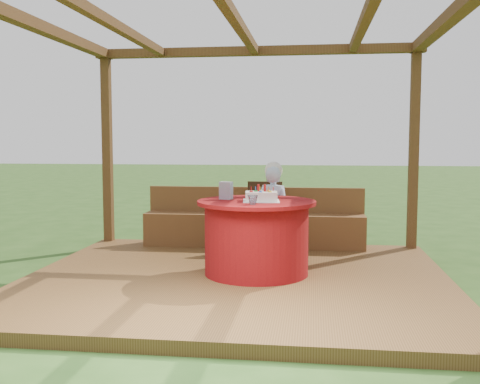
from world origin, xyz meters
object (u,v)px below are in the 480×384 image
object	(u,v)px
chair	(264,212)
birthday_cake	(261,196)
gift_bag	(226,191)
bench	(254,227)
elderly_woman	(273,211)
table	(256,237)
drinking_glass	(253,200)

from	to	relation	value
chair	birthday_cake	world-z (taller)	birthday_cake
birthday_cake	gift_bag	xyz separation A→B (m)	(-0.40, 0.15, 0.04)
bench	elderly_woman	size ratio (longest dim) A/B	2.50
elderly_woman	birthday_cake	bearing A→B (deg)	-96.35
chair	birthday_cake	bearing A→B (deg)	-86.11
table	chair	size ratio (longest dim) A/B	1.41
elderly_woman	gift_bag	distance (m)	0.80
chair	elderly_woman	size ratio (longest dim) A/B	0.76
bench	elderly_woman	world-z (taller)	elderly_woman
bench	drinking_glass	size ratio (longest dim) A/B	29.08
table	elderly_woman	xyz separation A→B (m)	(0.14, 0.67, 0.20)
elderly_woman	table	bearing A→B (deg)	-101.59
table	elderly_woman	bearing A→B (deg)	78.41
birthday_cake	drinking_glass	xyz separation A→B (m)	(-0.06, -0.32, -0.00)
elderly_woman	birthday_cake	xyz separation A→B (m)	(-0.08, -0.72, 0.24)
chair	gift_bag	bearing A→B (deg)	-104.86
chair	elderly_woman	bearing A→B (deg)	-74.12
birthday_cake	gift_bag	bearing A→B (deg)	159.87
table	birthday_cake	xyz separation A→B (m)	(0.06, -0.06, 0.45)
table	elderly_woman	world-z (taller)	elderly_woman
drinking_glass	birthday_cake	bearing A→B (deg)	80.01
bench	chair	distance (m)	0.45
elderly_woman	birthday_cake	size ratio (longest dim) A/B	2.85
table	drinking_glass	size ratio (longest dim) A/B	12.38
table	drinking_glass	world-z (taller)	drinking_glass
chair	table	bearing A→B (deg)	-88.46
elderly_woman	birthday_cake	distance (m)	0.77
bench	table	bearing A→B (deg)	-83.00
elderly_woman	gift_bag	world-z (taller)	elderly_woman
table	drinking_glass	xyz separation A→B (m)	(-0.00, -0.38, 0.44)
birthday_cake	gift_bag	distance (m)	0.43
birthday_cake	gift_bag	size ratio (longest dim) A/B	2.19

